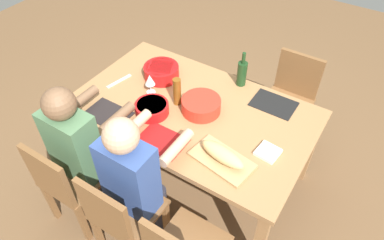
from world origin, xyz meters
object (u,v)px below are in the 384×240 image
(wine_bottle, at_px, (242,73))
(napkin_stack, at_px, (268,152))
(diner_far_right, at_px, (79,144))
(beer_bottle, at_px, (177,92))
(chair_far_center, at_px, (120,215))
(bread_loaf, at_px, (222,154))
(serving_bowl_fruit, at_px, (201,105))
(cutting_board, at_px, (222,160))
(chair_near_left, at_px, (291,96))
(dining_table, at_px, (192,117))
(serving_bowl_salad, at_px, (161,71))
(wine_glass, at_px, (150,81))
(chair_far_right, at_px, (67,181))
(serving_bowl_pasta, at_px, (152,108))
(diner_far_center, at_px, (134,175))

(wine_bottle, xyz_separation_m, napkin_stack, (-0.48, 0.55, -0.10))
(diner_far_right, height_order, beer_bottle, diner_far_right)
(chair_far_center, bearing_deg, napkin_stack, -130.08)
(bread_loaf, height_order, wine_bottle, wine_bottle)
(serving_bowl_fruit, distance_m, napkin_stack, 0.59)
(beer_bottle, bearing_deg, cutting_board, 151.14)
(bread_loaf, bearing_deg, chair_near_left, -92.98)
(chair_near_left, bearing_deg, serving_bowl_fruit, 63.30)
(serving_bowl_fruit, bearing_deg, wine_bottle, -103.00)
(dining_table, distance_m, chair_near_left, 1.00)
(chair_far_center, height_order, cutting_board, chair_far_center)
(napkin_stack, bearing_deg, cutting_board, 44.35)
(serving_bowl_salad, height_order, serving_bowl_fruit, serving_bowl_salad)
(dining_table, bearing_deg, serving_bowl_salad, -24.82)
(wine_bottle, distance_m, wine_glass, 0.71)
(beer_bottle, bearing_deg, serving_bowl_fruit, -172.47)
(chair_far_right, height_order, serving_bowl_salad, chair_far_right)
(serving_bowl_fruit, distance_m, bread_loaf, 0.49)
(serving_bowl_pasta, xyz_separation_m, serving_bowl_salad, (0.20, -0.38, 0.01))
(dining_table, height_order, serving_bowl_pasta, serving_bowl_pasta)
(serving_bowl_pasta, bearing_deg, wine_bottle, -120.71)
(chair_far_center, height_order, napkin_stack, chair_far_center)
(chair_far_right, bearing_deg, serving_bowl_salad, -93.69)
(serving_bowl_pasta, relative_size, napkin_stack, 1.73)
(diner_far_right, relative_size, wine_glass, 7.23)
(napkin_stack, bearing_deg, dining_table, -8.20)
(serving_bowl_pasta, distance_m, wine_glass, 0.24)
(bread_loaf, xyz_separation_m, wine_glass, (0.79, -0.30, 0.05))
(diner_far_center, xyz_separation_m, wine_bottle, (-0.16, -1.13, 0.15))
(diner_far_right, xyz_separation_m, beer_bottle, (-0.35, -0.67, 0.15))
(bread_loaf, bearing_deg, beer_bottle, -28.86)
(diner_far_center, relative_size, chair_far_right, 1.41)
(diner_far_right, xyz_separation_m, serving_bowl_fruit, (-0.55, -0.70, 0.10))
(serving_bowl_salad, bearing_deg, cutting_board, 149.20)
(beer_bottle, bearing_deg, serving_bowl_pasta, 64.01)
(chair_far_right, distance_m, diner_far_right, 0.28)
(diner_far_center, height_order, serving_bowl_salad, diner_far_center)
(serving_bowl_pasta, height_order, wine_glass, wine_glass)
(serving_bowl_salad, xyz_separation_m, wine_bottle, (-0.58, -0.27, 0.05))
(serving_bowl_salad, distance_m, cutting_board, 0.98)
(bread_loaf, bearing_deg, diner_far_center, 40.83)
(chair_near_left, relative_size, serving_bowl_pasta, 3.51)
(dining_table, bearing_deg, diner_far_right, 54.31)
(serving_bowl_salad, bearing_deg, serving_bowl_fruit, 160.52)
(chair_near_left, xyz_separation_m, beer_bottle, (0.61, 0.86, 0.37))
(diner_far_right, xyz_separation_m, serving_bowl_salad, (-0.07, -0.87, 0.10))
(wine_glass, bearing_deg, chair_near_left, -134.63)
(diner_far_center, distance_m, chair_near_left, 1.62)
(diner_far_right, bearing_deg, serving_bowl_fruit, -128.19)
(dining_table, relative_size, serving_bowl_salad, 6.26)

